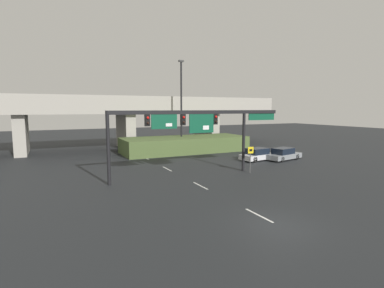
{
  "coord_description": "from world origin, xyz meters",
  "views": [
    {
      "loc": [
        -10.34,
        -11.46,
        5.94
      ],
      "look_at": [
        0.0,
        10.1,
        3.09
      ],
      "focal_mm": 28.0,
      "sensor_mm": 36.0,
      "label": 1
    }
  ],
  "objects": [
    {
      "name": "parked_sedan_near_right",
      "position": [
        11.24,
        15.93,
        0.65
      ],
      "size": [
        4.7,
        2.43,
        1.41
      ],
      "rotation": [
        0.0,
        0.0,
        0.14
      ],
      "color": "silver",
      "rests_on": "ground"
    },
    {
      "name": "parked_sedan_mid_right",
      "position": [
        14.08,
        14.87,
        0.65
      ],
      "size": [
        4.99,
        2.78,
        1.39
      ],
      "rotation": [
        0.0,
        0.0,
        0.22
      ],
      "color": "gray",
      "rests_on": "ground"
    },
    {
      "name": "highway_light_pole_near",
      "position": [
        6.21,
        26.45,
        6.57
      ],
      "size": [
        0.7,
        0.36,
        12.4
      ],
      "color": "black",
      "rests_on": "ground"
    },
    {
      "name": "ground_plane",
      "position": [
        0.0,
        0.0,
        0.0
      ],
      "size": [
        160.0,
        160.0,
        0.0
      ],
      "primitive_type": "plane",
      "color": "black"
    },
    {
      "name": "overpass_bridge",
      "position": [
        -0.0,
        33.08,
        5.38
      ],
      "size": [
        48.05,
        8.6,
        7.66
      ],
      "color": "#A39E93",
      "rests_on": "ground"
    },
    {
      "name": "speed_limit_sign",
      "position": [
        6.26,
        10.71,
        1.62
      ],
      "size": [
        0.6,
        0.11,
        2.48
      ],
      "color": "#4C4C4C",
      "rests_on": "ground"
    },
    {
      "name": "grass_embankment",
      "position": [
        6.43,
        25.73,
        1.02
      ],
      "size": [
        17.03,
        6.33,
        2.05
      ],
      "color": "#4C6033",
      "rests_on": "ground"
    },
    {
      "name": "signal_gantry",
      "position": [
        1.19,
        11.86,
        4.71
      ],
      "size": [
        16.37,
        0.44,
        5.77
      ],
      "color": "black",
      "rests_on": "ground"
    },
    {
      "name": "lane_markings",
      "position": [
        0.0,
        15.77,
        0.0
      ],
      "size": [
        0.14,
        31.04,
        0.01
      ],
      "color": "silver",
      "rests_on": "ground"
    }
  ]
}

